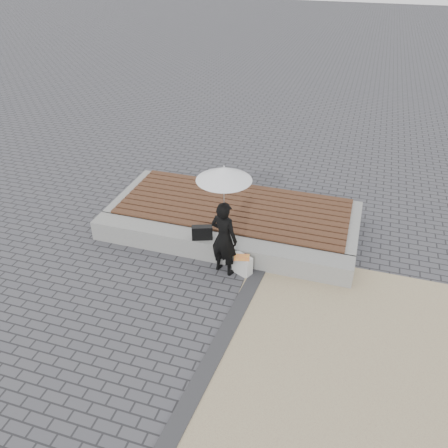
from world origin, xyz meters
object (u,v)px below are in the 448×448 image
at_px(woman, 224,238).
at_px(canvas_tote, 242,265).
at_px(seating_ledge, 216,247).
at_px(parasol, 224,174).
at_px(handbag, 202,233).

height_order(woman, canvas_tote, woman).
xyz_separation_m(woman, canvas_tote, (0.33, 0.03, -0.52)).
relative_size(woman, canvas_tote, 3.69).
xyz_separation_m(seating_ledge, woman, (0.28, -0.38, 0.51)).
height_order(parasol, handbag, parasol).
height_order(handbag, canvas_tote, handbag).
distance_m(handbag, canvas_tote, 0.95).
bearing_deg(woman, seating_ledge, -37.40).
bearing_deg(canvas_tote, woman, -150.55).
distance_m(seating_ledge, handbag, 0.42).
height_order(parasol, canvas_tote, parasol).
bearing_deg(handbag, seating_ledge, -0.44).
xyz_separation_m(woman, handbag, (-0.51, 0.30, -0.18)).
bearing_deg(seating_ledge, handbag, -160.01).
bearing_deg(woman, canvas_tote, -158.10).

